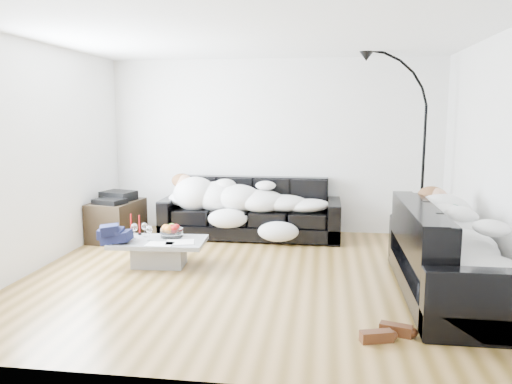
# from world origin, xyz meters

# --- Properties ---
(ground) EXTENTS (5.00, 5.00, 0.00)m
(ground) POSITION_xyz_m (0.00, 0.00, 0.00)
(ground) COLOR brown
(ground) RESTS_ON ground
(wall_back) EXTENTS (5.00, 0.02, 2.60)m
(wall_back) POSITION_xyz_m (0.00, 2.25, 1.30)
(wall_back) COLOR silver
(wall_back) RESTS_ON ground
(wall_left) EXTENTS (0.02, 4.50, 2.60)m
(wall_left) POSITION_xyz_m (-2.50, 0.00, 1.30)
(wall_left) COLOR silver
(wall_left) RESTS_ON ground
(wall_right) EXTENTS (0.02, 4.50, 2.60)m
(wall_right) POSITION_xyz_m (2.50, 0.00, 1.30)
(wall_right) COLOR silver
(wall_right) RESTS_ON ground
(ceiling) EXTENTS (5.00, 5.00, 0.00)m
(ceiling) POSITION_xyz_m (0.00, 0.00, 2.60)
(ceiling) COLOR white
(ceiling) RESTS_ON ground
(sofa_back) EXTENTS (2.59, 0.89, 0.85)m
(sofa_back) POSITION_xyz_m (-0.28, 1.78, 0.42)
(sofa_back) COLOR black
(sofa_back) RESTS_ON ground
(sofa_right) EXTENTS (0.96, 2.23, 0.90)m
(sofa_right) POSITION_xyz_m (2.04, -0.36, 0.45)
(sofa_right) COLOR black
(sofa_right) RESTS_ON ground
(sleeper_back) EXTENTS (2.19, 0.76, 0.44)m
(sleeper_back) POSITION_xyz_m (-0.28, 1.73, 0.64)
(sleeper_back) COLOR white
(sleeper_back) RESTS_ON sofa_back
(sleeper_right) EXTENTS (0.81, 1.91, 0.47)m
(sleeper_right) POSITION_xyz_m (2.04, -0.36, 0.65)
(sleeper_right) COLOR white
(sleeper_right) RESTS_ON sofa_right
(teal_cushion) EXTENTS (0.42, 0.38, 0.20)m
(teal_cushion) POSITION_xyz_m (1.98, 0.33, 0.72)
(teal_cushion) COLOR #0C5735
(teal_cushion) RESTS_ON sofa_right
(coffee_table) EXTENTS (1.12, 0.70, 0.32)m
(coffee_table) POSITION_xyz_m (-1.15, 0.21, 0.16)
(coffee_table) COLOR #939699
(coffee_table) RESTS_ON ground
(fruit_bowl) EXTENTS (0.31, 0.31, 0.17)m
(fruit_bowl) POSITION_xyz_m (-1.04, 0.37, 0.40)
(fruit_bowl) COLOR white
(fruit_bowl) RESTS_ON coffee_table
(wine_glass_a) EXTENTS (0.07, 0.07, 0.17)m
(wine_glass_a) POSITION_xyz_m (-1.37, 0.34, 0.40)
(wine_glass_a) COLOR white
(wine_glass_a) RESTS_ON coffee_table
(wine_glass_b) EXTENTS (0.10, 0.10, 0.18)m
(wine_glass_b) POSITION_xyz_m (-1.45, 0.22, 0.41)
(wine_glass_b) COLOR white
(wine_glass_b) RESTS_ON coffee_table
(wine_glass_c) EXTENTS (0.09, 0.09, 0.18)m
(wine_glass_c) POSITION_xyz_m (-1.24, 0.16, 0.40)
(wine_glass_c) COLOR white
(wine_glass_c) RESTS_ON coffee_table
(candle_left) EXTENTS (0.05, 0.05, 0.25)m
(candle_left) POSITION_xyz_m (-1.58, 0.44, 0.44)
(candle_left) COLOR maroon
(candle_left) RESTS_ON coffee_table
(candle_right) EXTENTS (0.04, 0.04, 0.24)m
(candle_right) POSITION_xyz_m (-1.46, 0.43, 0.44)
(candle_right) COLOR maroon
(candle_right) RESTS_ON coffee_table
(newspaper_a) EXTENTS (0.37, 0.32, 0.01)m
(newspaper_a) POSITION_xyz_m (-0.87, 0.13, 0.32)
(newspaper_a) COLOR silver
(newspaper_a) RESTS_ON coffee_table
(newspaper_b) EXTENTS (0.31, 0.22, 0.01)m
(newspaper_b) POSITION_xyz_m (-1.07, 0.02, 0.32)
(newspaper_b) COLOR silver
(newspaper_b) RESTS_ON coffee_table
(navy_jacket) EXTENTS (0.40, 0.36, 0.17)m
(navy_jacket) POSITION_xyz_m (-1.60, 0.01, 0.48)
(navy_jacket) COLOR black
(navy_jacket) RESTS_ON coffee_table
(shoes) EXTENTS (0.47, 0.36, 0.10)m
(shoes) POSITION_xyz_m (1.29, -1.41, 0.05)
(shoes) COLOR #472311
(shoes) RESTS_ON ground
(av_cabinet) EXTENTS (0.64, 0.87, 0.56)m
(av_cabinet) POSITION_xyz_m (-2.16, 1.34, 0.28)
(av_cabinet) COLOR black
(av_cabinet) RESTS_ON ground
(stereo) EXTENTS (0.52, 0.45, 0.13)m
(stereo) POSITION_xyz_m (-2.16, 1.34, 0.62)
(stereo) COLOR black
(stereo) RESTS_ON av_cabinet
(floor_lamp) EXTENTS (0.91, 0.57, 2.32)m
(floor_lamp) POSITION_xyz_m (2.09, 1.62, 1.16)
(floor_lamp) COLOR black
(floor_lamp) RESTS_ON ground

